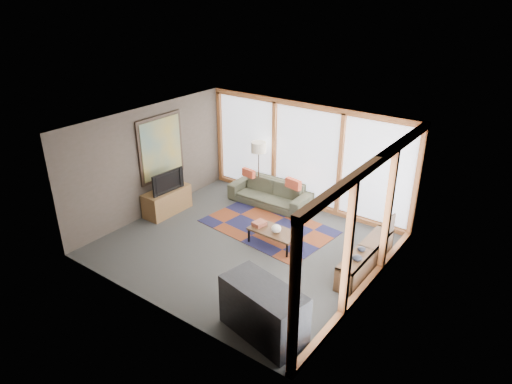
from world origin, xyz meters
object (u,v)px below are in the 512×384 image
Objects in this scene: bookshelf at (365,258)px; bar_counter at (263,311)px; floor_lamp at (259,170)px; sofa at (270,193)px; tv_console at (167,201)px; coffee_table at (274,238)px; television at (166,181)px.

bookshelf is 1.40× the size of bar_counter.
floor_lamp is at bearing 138.26° from bar_counter.
floor_lamp is at bearing 160.81° from sofa.
bar_counter reaches higher than tv_console.
sofa is 0.66m from floor_lamp.
coffee_table is (1.65, -1.73, -0.58)m from floor_lamp.
bar_counter is at bearing -53.30° from floor_lamp.
coffee_table is at bearing -80.53° from television.
sofa is at bearing -17.48° from floor_lamp.
floor_lamp is 5.06m from bar_counter.
coffee_table is at bearing 132.11° from bar_counter.
television reaches higher than coffee_table.
coffee_table is 0.54× the size of bookshelf.
floor_lamp reaches higher than sofa.
television is at bearing -173.07° from bookshelf.
tv_console is at bearing -135.37° from sofa.
tv_console is 0.56m from television.
television is at bearing 166.01° from bar_counter.
floor_lamp reaches higher than tv_console.
television is 4.74m from bar_counter.
bar_counter is (1.37, -2.32, 0.27)m from coffee_table.
floor_lamp is at bearing 56.79° from tv_console.
bookshelf is (1.94, 0.30, 0.07)m from coffee_table.
floor_lamp is 2.41m from tv_console.
sofa is 1.74× the size of tv_console.
floor_lamp is 1.07× the size of bar_counter.
television reaches higher than bookshelf.
coffee_table is 0.89× the size of tv_console.
bookshelf is (3.59, -1.43, -0.51)m from floor_lamp.
floor_lamp reaches higher than bookshelf.
bookshelf is at bearing -21.69° from floor_lamp.
bookshelf reaches higher than coffee_table.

